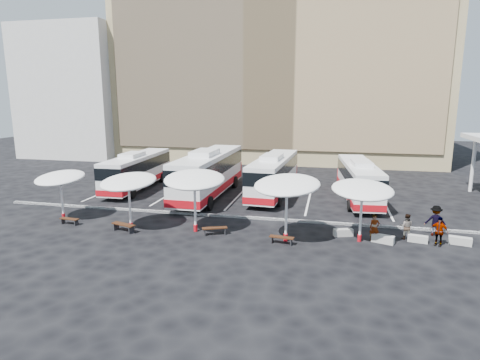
% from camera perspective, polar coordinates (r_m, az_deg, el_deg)
% --- Properties ---
extents(ground, '(120.00, 120.00, 0.00)m').
position_cam_1_polar(ground, '(28.19, -3.35, -5.49)').
color(ground, black).
rests_on(ground, ground).
extents(sandstone_building, '(42.00, 18.25, 29.60)m').
position_cam_1_polar(sandstone_building, '(58.39, 5.53, 15.82)').
color(sandstone_building, tan).
rests_on(sandstone_building, ground).
extents(apartment_block, '(14.00, 14.00, 18.00)m').
position_cam_1_polar(apartment_block, '(64.55, -21.08, 11.49)').
color(apartment_block, beige).
rests_on(apartment_block, ground).
extents(curb_divider, '(34.00, 0.25, 0.15)m').
position_cam_1_polar(curb_divider, '(28.63, -3.07, -5.06)').
color(curb_divider, black).
rests_on(curb_divider, ground).
extents(bay_lines, '(24.15, 12.00, 0.01)m').
position_cam_1_polar(bay_lines, '(35.67, 0.21, -1.81)').
color(bay_lines, white).
rests_on(bay_lines, ground).
extents(bus_0, '(2.88, 11.02, 3.47)m').
position_cam_1_polar(bus_0, '(38.21, -14.39, 1.43)').
color(bus_0, white).
rests_on(bus_0, ground).
extents(bus_1, '(3.09, 12.93, 4.10)m').
position_cam_1_polar(bus_1, '(34.19, -4.43, 1.15)').
color(bus_1, white).
rests_on(bus_1, ground).
extents(bus_2, '(3.16, 11.59, 3.64)m').
position_cam_1_polar(bus_2, '(34.72, 4.82, 0.91)').
color(bus_2, white).
rests_on(bus_2, ground).
extents(bus_3, '(3.26, 10.91, 3.41)m').
position_cam_1_polar(bus_3, '(34.17, 16.53, 0.09)').
color(bus_3, white).
rests_on(bus_3, ground).
extents(sunshade_0, '(3.61, 3.65, 3.42)m').
position_cam_1_polar(sunshade_0, '(30.02, -24.22, 0.25)').
color(sunshade_0, white).
rests_on(sunshade_0, ground).
extents(sunshade_1, '(4.02, 4.06, 3.65)m').
position_cam_1_polar(sunshade_1, '(26.14, -15.58, -0.25)').
color(sunshade_1, white).
rests_on(sunshade_1, ground).
extents(sunshade_2, '(4.46, 4.50, 3.93)m').
position_cam_1_polar(sunshade_2, '(24.82, -6.50, 0.05)').
color(sunshade_2, white).
rests_on(sunshade_2, ground).
extents(sunshade_3, '(4.85, 4.88, 3.98)m').
position_cam_1_polar(sunshade_3, '(23.09, 6.69, -0.73)').
color(sunshade_3, white).
rests_on(sunshade_3, ground).
extents(sunshade_4, '(4.12, 4.16, 3.66)m').
position_cam_1_polar(sunshade_4, '(23.99, 17.02, -1.36)').
color(sunshade_4, white).
rests_on(sunshade_4, ground).
extents(wood_bench_0, '(1.38, 0.50, 0.41)m').
position_cam_1_polar(wood_bench_0, '(29.10, -23.09, -5.23)').
color(wood_bench_0, black).
rests_on(wood_bench_0, ground).
extents(wood_bench_1, '(1.72, 0.92, 0.51)m').
position_cam_1_polar(wood_bench_1, '(26.41, -16.24, -6.25)').
color(wood_bench_1, black).
rests_on(wood_bench_1, ground).
extents(wood_bench_2, '(1.57, 1.00, 0.47)m').
position_cam_1_polar(wood_bench_2, '(24.87, -3.63, -6.99)').
color(wood_bench_2, black).
rests_on(wood_bench_2, ground).
extents(wood_bench_3, '(1.46, 0.55, 0.44)m').
position_cam_1_polar(wood_bench_3, '(23.45, 5.94, -8.26)').
color(wood_bench_3, black).
rests_on(wood_bench_3, ground).
extents(conc_bench_0, '(1.23, 0.75, 0.44)m').
position_cam_1_polar(conc_bench_0, '(25.45, 14.47, -7.25)').
color(conc_bench_0, '#999993').
rests_on(conc_bench_0, ground).
extents(conc_bench_1, '(1.31, 0.82, 0.47)m').
position_cam_1_polar(conc_bench_1, '(24.96, 19.66, -7.90)').
color(conc_bench_1, '#999993').
rests_on(conc_bench_1, ground).
extents(conc_bench_2, '(1.15, 0.58, 0.41)m').
position_cam_1_polar(conc_bench_2, '(25.83, 23.96, -7.65)').
color(conc_bench_2, '#999993').
rests_on(conc_bench_2, ground).
extents(conc_bench_3, '(1.26, 0.66, 0.45)m').
position_cam_1_polar(conc_bench_3, '(26.48, 28.82, -7.59)').
color(conc_bench_3, '#999993').
rests_on(conc_bench_3, ground).
extents(passenger_0, '(0.64, 0.47, 1.60)m').
position_cam_1_polar(passenger_0, '(24.97, 18.58, -6.45)').
color(passenger_0, black).
rests_on(passenger_0, ground).
extents(passenger_1, '(0.85, 0.71, 1.56)m').
position_cam_1_polar(passenger_1, '(25.90, 22.58, -6.15)').
color(passenger_1, black).
rests_on(passenger_1, ground).
extents(passenger_2, '(1.07, 0.84, 1.70)m').
position_cam_1_polar(passenger_2, '(25.53, 26.44, -6.57)').
color(passenger_2, black).
rests_on(passenger_2, ground).
extents(passenger_3, '(1.27, 0.80, 1.89)m').
position_cam_1_polar(passenger_3, '(27.25, 26.04, -5.22)').
color(passenger_3, black).
rests_on(passenger_3, ground).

